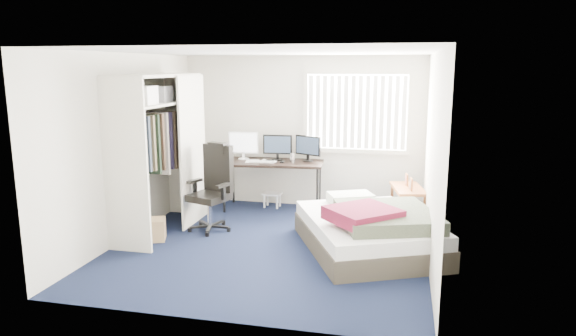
# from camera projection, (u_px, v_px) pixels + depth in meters

# --- Properties ---
(ground) EXTENTS (4.20, 4.20, 0.00)m
(ground) POSITION_uv_depth(u_px,v_px,m) (271.00, 245.00, 6.78)
(ground) COLOR black
(ground) RESTS_ON ground
(room_shell) EXTENTS (4.20, 4.20, 4.20)m
(room_shell) POSITION_uv_depth(u_px,v_px,m) (270.00, 132.00, 6.48)
(room_shell) COLOR silver
(room_shell) RESTS_ON ground
(window_assembly) EXTENTS (1.72, 0.09, 1.32)m
(window_assembly) POSITION_uv_depth(u_px,v_px,m) (357.00, 112.00, 8.22)
(window_assembly) COLOR white
(window_assembly) RESTS_ON ground
(closet) EXTENTS (0.64, 1.84, 2.22)m
(closet) POSITION_uv_depth(u_px,v_px,m) (159.00, 137.00, 7.13)
(closet) COLOR beige
(closet) RESTS_ON ground
(desk) EXTENTS (1.69, 0.90, 1.26)m
(desk) POSITION_uv_depth(u_px,v_px,m) (274.00, 160.00, 8.38)
(desk) COLOR black
(desk) RESTS_ON ground
(office_chair) EXTENTS (0.75, 0.75, 1.25)m
(office_chair) POSITION_uv_depth(u_px,v_px,m) (213.00, 196.00, 7.40)
(office_chair) COLOR black
(office_chair) RESTS_ON ground
(footstool) EXTENTS (0.31, 0.26, 0.25)m
(footstool) POSITION_uv_depth(u_px,v_px,m) (272.00, 196.00, 8.58)
(footstool) COLOR white
(footstool) RESTS_ON ground
(nightstand) EXTENTS (0.57, 0.89, 0.74)m
(nightstand) POSITION_uv_depth(u_px,v_px,m) (408.00, 192.00, 7.59)
(nightstand) COLOR brown
(nightstand) RESTS_ON ground
(bed) EXTENTS (2.17, 2.41, 0.65)m
(bed) POSITION_uv_depth(u_px,v_px,m) (370.00, 229.00, 6.55)
(bed) COLOR #3B352A
(bed) RESTS_ON ground
(pine_box) EXTENTS (0.47, 0.41, 0.29)m
(pine_box) POSITION_uv_depth(u_px,v_px,m) (150.00, 230.00, 6.96)
(pine_box) COLOR tan
(pine_box) RESTS_ON ground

